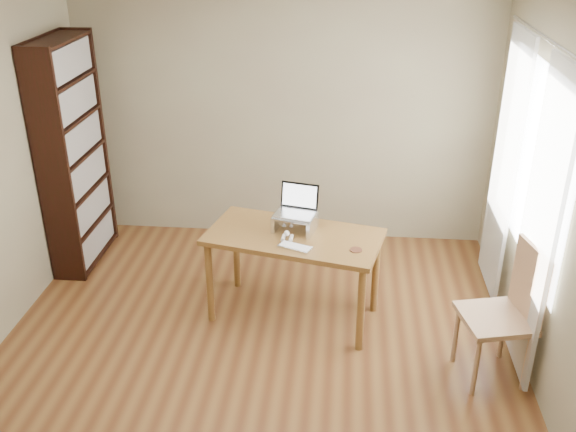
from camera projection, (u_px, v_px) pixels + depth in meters
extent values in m
cube|color=#572F17|center=(252.00, 372.00, 4.70)|extent=(4.00, 4.50, 0.02)
cube|color=#837358|center=(283.00, 111.00, 6.16)|extent=(4.00, 0.02, 2.60)
cube|color=#837358|center=(569.00, 224.00, 3.96)|extent=(0.02, 4.50, 2.60)
cube|color=white|center=(534.00, 162.00, 4.64)|extent=(0.01, 1.80, 1.40)
cube|color=black|center=(53.00, 172.00, 5.40)|extent=(0.30, 0.04, 2.10)
cube|color=black|center=(90.00, 140.00, 6.18)|extent=(0.30, 0.04, 2.10)
cube|color=black|center=(58.00, 154.00, 5.80)|extent=(0.02, 0.90, 2.10)
cube|color=black|center=(88.00, 254.00, 6.23)|extent=(0.30, 0.84, 0.02)
cube|color=black|center=(89.00, 238.00, 6.16)|extent=(0.20, 0.78, 0.28)
cube|color=black|center=(83.00, 222.00, 6.09)|extent=(0.30, 0.84, 0.03)
cube|color=black|center=(84.00, 206.00, 6.01)|extent=(0.20, 0.78, 0.28)
cube|color=black|center=(78.00, 189.00, 5.94)|extent=(0.30, 0.84, 0.02)
cube|color=black|center=(79.00, 172.00, 5.86)|extent=(0.20, 0.78, 0.28)
cube|color=black|center=(73.00, 155.00, 5.79)|extent=(0.30, 0.84, 0.02)
cube|color=black|center=(73.00, 137.00, 5.71)|extent=(0.20, 0.78, 0.28)
cube|color=black|center=(67.00, 119.00, 5.64)|extent=(0.30, 0.84, 0.02)
cube|color=black|center=(67.00, 100.00, 5.57)|extent=(0.20, 0.78, 0.28)
cube|color=black|center=(61.00, 80.00, 5.50)|extent=(0.30, 0.84, 0.02)
cube|color=black|center=(61.00, 60.00, 5.42)|extent=(0.20, 0.78, 0.28)
cube|color=black|center=(55.00, 40.00, 5.35)|extent=(0.30, 0.84, 0.03)
cube|color=silver|center=(539.00, 227.00, 4.26)|extent=(0.03, 0.70, 2.20)
cube|color=silver|center=(505.00, 167.00, 5.25)|extent=(0.03, 0.70, 2.20)
cylinder|color=silver|center=(547.00, 38.00, 4.27)|extent=(0.03, 1.90, 0.03)
cube|color=brown|center=(294.00, 237.00, 5.04)|extent=(1.47, 0.97, 0.04)
cylinder|color=brown|center=(225.00, 257.00, 5.50)|extent=(0.06, 0.06, 0.71)
cylinder|color=brown|center=(370.00, 264.00, 5.40)|extent=(0.06, 0.06, 0.71)
cylinder|color=brown|center=(212.00, 292.00, 5.00)|extent=(0.06, 0.06, 0.71)
cylinder|color=brown|center=(371.00, 301.00, 4.90)|extent=(0.06, 0.06, 0.71)
cube|color=silver|center=(277.00, 222.00, 5.09)|extent=(0.03, 0.25, 0.12)
cube|color=silver|center=(313.00, 224.00, 5.06)|extent=(0.03, 0.25, 0.12)
cube|color=silver|center=(295.00, 216.00, 5.05)|extent=(0.32, 0.25, 0.01)
cube|color=silver|center=(295.00, 214.00, 5.04)|extent=(0.35, 0.28, 0.02)
cube|color=black|center=(296.00, 195.00, 5.11)|extent=(0.31, 0.11, 0.20)
cube|color=white|center=(296.00, 195.00, 5.10)|extent=(0.28, 0.10, 0.17)
cube|color=silver|center=(295.00, 247.00, 4.83)|extent=(0.27, 0.20, 0.02)
cube|color=white|center=(295.00, 246.00, 4.82)|extent=(0.25, 0.17, 0.00)
cylinder|color=brown|center=(356.00, 250.00, 4.80)|extent=(0.09, 0.09, 0.01)
ellipsoid|color=#413833|center=(291.00, 221.00, 5.10)|extent=(0.17, 0.37, 0.13)
ellipsoid|color=#413833|center=(292.00, 216.00, 5.20)|extent=(0.15, 0.16, 0.12)
ellipsoid|color=#413833|center=(288.00, 230.00, 4.92)|extent=(0.10, 0.09, 0.09)
ellipsoid|color=white|center=(289.00, 231.00, 4.97)|extent=(0.09, 0.09, 0.08)
sphere|color=white|center=(288.00, 233.00, 4.90)|extent=(0.04, 0.04, 0.04)
cone|color=#413833|center=(285.00, 224.00, 4.91)|extent=(0.03, 0.04, 0.04)
cone|color=#413833|center=(292.00, 224.00, 4.91)|extent=(0.03, 0.04, 0.04)
cylinder|color=white|center=(284.00, 238.00, 4.95)|extent=(0.03, 0.09, 0.03)
cylinder|color=white|center=(292.00, 238.00, 4.94)|extent=(0.03, 0.09, 0.03)
cylinder|color=#413833|center=(303.00, 219.00, 5.23)|extent=(0.13, 0.20, 0.03)
cube|color=#A87E5B|center=(495.00, 319.00, 4.45)|extent=(0.55, 0.55, 0.04)
cylinder|color=#A87E5B|center=(468.00, 362.00, 4.41)|extent=(0.04, 0.04, 0.49)
cylinder|color=#A87E5B|center=(523.00, 365.00, 4.38)|extent=(0.04, 0.04, 0.49)
cylinder|color=#A87E5B|center=(460.00, 330.00, 4.74)|extent=(0.04, 0.04, 0.49)
cylinder|color=#A87E5B|center=(511.00, 333.00, 4.71)|extent=(0.04, 0.04, 0.49)
cube|color=#A87E5B|center=(532.00, 287.00, 4.32)|extent=(0.13, 0.43, 0.54)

